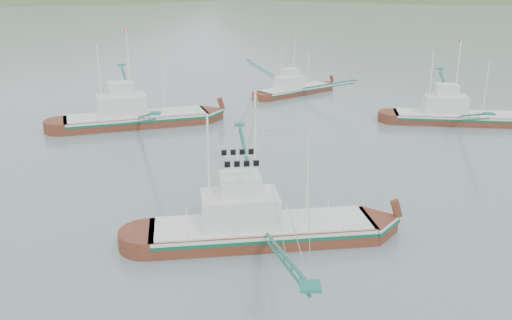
{
  "coord_description": "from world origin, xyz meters",
  "views": [
    {
      "loc": [
        -0.2,
        -33.08,
        16.21
      ],
      "look_at": [
        0.0,
        6.0,
        3.2
      ],
      "focal_mm": 40.0,
      "sensor_mm": 36.0,
      "label": 1
    }
  ],
  "objects_px": {
    "bg_boat_far": "(295,81)",
    "bg_boat_right": "(456,110)",
    "bg_boat_left": "(135,106)",
    "main_boat": "(259,216)"
  },
  "relations": [
    {
      "from": "bg_boat_right",
      "to": "bg_boat_far",
      "type": "xyz_separation_m",
      "value": [
        -16.73,
        15.81,
        0.26
      ]
    },
    {
      "from": "main_boat",
      "to": "bg_boat_left",
      "type": "height_order",
      "value": "bg_boat_left"
    },
    {
      "from": "bg_boat_far",
      "to": "main_boat",
      "type": "bearing_deg",
      "value": -135.75
    },
    {
      "from": "bg_boat_right",
      "to": "bg_boat_left",
      "type": "relative_size",
      "value": 0.91
    },
    {
      "from": "bg_boat_far",
      "to": "bg_boat_right",
      "type": "bearing_deg",
      "value": -82.23
    },
    {
      "from": "bg_boat_right",
      "to": "bg_boat_left",
      "type": "height_order",
      "value": "bg_boat_left"
    },
    {
      "from": "main_boat",
      "to": "bg_boat_far",
      "type": "height_order",
      "value": "main_boat"
    },
    {
      "from": "bg_boat_far",
      "to": "bg_boat_left",
      "type": "xyz_separation_m",
      "value": [
        -18.69,
        -16.71,
        0.37
      ]
    },
    {
      "from": "main_boat",
      "to": "bg_boat_left",
      "type": "xyz_separation_m",
      "value": [
        -13.25,
        28.17,
        0.52
      ]
    },
    {
      "from": "bg_boat_right",
      "to": "bg_boat_far",
      "type": "distance_m",
      "value": 23.02
    }
  ]
}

